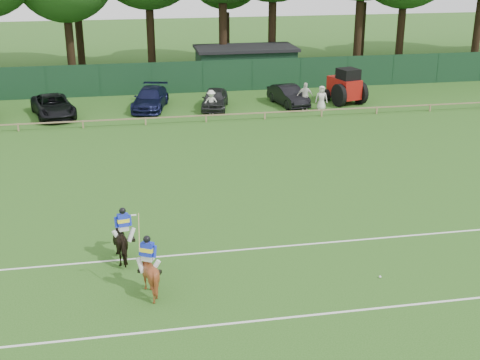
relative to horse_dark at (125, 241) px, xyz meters
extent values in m
plane|color=#1E4C14|center=(4.64, 0.95, -0.76)|extent=(160.00, 160.00, 0.00)
imported|color=black|center=(0.00, 0.00, 0.00)|extent=(1.16, 1.93, 1.52)
imported|color=brown|center=(0.76, -2.61, 0.01)|extent=(1.76, 1.82, 1.54)
imported|color=black|center=(-4.43, 22.27, -0.03)|extent=(3.68, 5.71, 1.46)
imported|color=#111435|center=(2.21, 23.22, -0.01)|extent=(3.22, 5.51, 1.50)
imported|color=#2A2A2C|center=(6.77, 22.49, -0.04)|extent=(2.65, 4.51, 1.44)
imported|color=black|center=(12.20, 22.52, -0.04)|extent=(2.39, 4.61, 1.45)
imported|color=silver|center=(6.29, 21.03, 0.08)|extent=(1.12, 0.69, 1.68)
imported|color=white|center=(13.04, 21.09, 0.20)|extent=(1.20, 0.70, 1.93)
imported|color=silver|center=(14.13, 20.62, 0.12)|extent=(0.97, 0.75, 1.75)
cube|color=silver|center=(0.00, 0.00, 0.54)|extent=(0.40, 0.33, 0.18)
cube|color=#1B2DC6|center=(0.00, 0.00, 0.86)|extent=(0.45, 0.38, 0.51)
cube|color=yellow|center=(0.00, 0.00, 0.84)|extent=(0.48, 0.37, 0.18)
sphere|color=black|center=(0.00, 0.00, 1.23)|extent=(0.25, 0.25, 0.25)
cylinder|color=silver|center=(0.26, 0.00, 0.24)|extent=(0.41, 0.40, 0.59)
cylinder|color=silver|center=(-0.25, -0.10, 0.24)|extent=(0.43, 0.31, 0.59)
cube|color=silver|center=(0.76, -2.61, 0.55)|extent=(0.44, 0.40, 0.18)
cube|color=#1B2DC6|center=(0.76, -2.61, 0.87)|extent=(0.50, 0.46, 0.51)
cube|color=yellow|center=(0.76, -2.61, 0.85)|extent=(0.52, 0.46, 0.18)
sphere|color=black|center=(0.76, -2.61, 1.24)|extent=(0.25, 0.25, 0.25)
cylinder|color=silver|center=(0.97, -2.78, 0.25)|extent=(0.48, 0.26, 0.59)
cylinder|color=silver|center=(0.51, -2.53, 0.25)|extent=(0.36, 0.47, 0.59)
cylinder|color=tan|center=(0.53, -2.42, 1.42)|extent=(0.09, 0.64, 1.17)
sphere|color=silver|center=(8.92, -3.14, -0.72)|extent=(0.09, 0.09, 0.09)
cube|color=silver|center=(4.64, -5.05, -0.76)|extent=(60.00, 0.10, 0.01)
cube|color=silver|center=(4.64, -0.05, -0.76)|extent=(60.00, 0.10, 0.01)
cube|color=#997F5B|center=(4.64, 18.95, -0.31)|extent=(62.00, 0.08, 0.08)
cube|color=#14351E|center=(4.64, 27.95, 0.49)|extent=(92.00, 0.04, 2.50)
cube|color=#14331E|center=(10.64, 30.95, 0.64)|extent=(8.00, 4.00, 2.80)
cube|color=black|center=(10.64, 30.95, 2.16)|extent=(8.40, 4.40, 0.24)
cube|color=#A3140F|center=(16.43, 22.45, 0.39)|extent=(2.03, 2.90, 1.42)
cube|color=black|center=(16.53, 22.03, 1.37)|extent=(1.62, 1.70, 0.98)
cylinder|color=black|center=(15.71, 21.48, 0.06)|extent=(0.72, 1.67, 1.64)
cylinder|color=black|center=(17.52, 21.94, 0.06)|extent=(0.72, 1.67, 1.64)
cylinder|color=black|center=(15.36, 23.31, -0.32)|extent=(0.53, 0.93, 0.88)
cylinder|color=black|center=(16.95, 23.71, -0.32)|extent=(0.53, 0.93, 0.88)
camera|label=1|loc=(0.28, -22.13, 10.53)|focal=48.00mm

